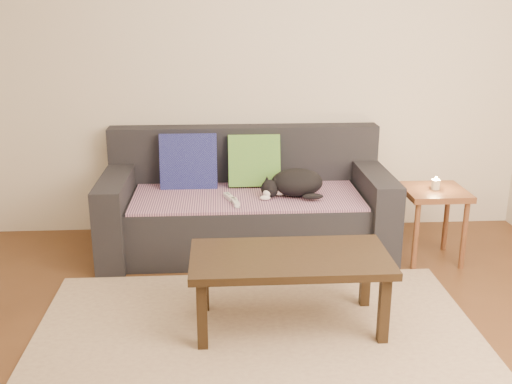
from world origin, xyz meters
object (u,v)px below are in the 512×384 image
wii_remote_b (235,202)px  wii_remote_a (229,197)px  coffee_table (290,264)px  side_table (434,202)px  sofa (246,208)px  cat (295,183)px

wii_remote_b → wii_remote_a: bearing=9.0°
wii_remote_b → coffee_table: 0.96m
wii_remote_a → wii_remote_b: same height
wii_remote_b → side_table: 1.41m
sofa → coffee_table: 1.23m
cat → coffee_table: (-0.16, -1.09, -0.15)m
cat → coffee_table: cat is taller
wii_remote_a → wii_remote_b: 0.13m
wii_remote_a → wii_remote_b: size_ratio=1.00×
wii_remote_b → sofa: bearing=-25.6°
wii_remote_b → side_table: (1.41, -0.03, -0.02)m
cat → sofa: bearing=-176.6°
wii_remote_b → coffee_table: size_ratio=0.14×
sofa → wii_remote_a: size_ratio=14.00×
sofa → coffee_table: (0.19, -1.22, 0.08)m
sofa → coffee_table: sofa is taller
sofa → wii_remote_a: 0.26m
sofa → coffee_table: bearing=-81.2°
cat → side_table: cat is taller
sofa → wii_remote_b: bearing=-106.5°
sofa → wii_remote_b: 0.35m
wii_remote_a → side_table: size_ratio=0.28×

